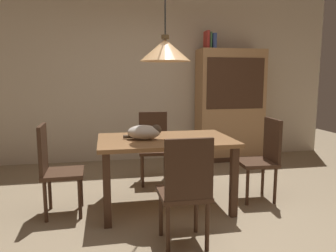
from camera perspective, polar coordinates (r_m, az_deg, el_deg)
ground at (r=3.17m, az=3.41°, el=-17.30°), size 10.00×10.00×0.00m
back_wall at (r=5.46m, az=-3.52°, el=9.25°), size 6.40×0.10×2.90m
dining_table at (r=3.40m, az=-0.48°, el=-3.88°), size 1.40×0.90×0.75m
chair_left_side at (r=3.41m, az=-19.58°, el=-6.71°), size 0.41×0.41×0.93m
chair_near_front at (r=2.61m, az=3.16°, el=-10.90°), size 0.40×0.40×0.93m
chair_far_back at (r=4.27m, az=-2.58°, el=-3.20°), size 0.43×0.43×0.93m
chair_right_side at (r=3.79m, az=16.61°, el=-5.06°), size 0.42×0.42×0.93m
cat_sleeping at (r=3.31m, az=-4.15°, el=-1.10°), size 0.40×0.29×0.16m
pendant_lamp at (r=3.33m, az=-0.50°, el=13.43°), size 0.52×0.52×1.30m
hutch_bookcase at (r=5.50m, az=10.96°, el=3.26°), size 1.12×0.45×1.85m
book_red_tall at (r=5.37m, az=6.88°, el=14.99°), size 0.04×0.22×0.28m
book_green_slim at (r=5.38m, az=7.39°, el=14.86°), size 0.03×0.20×0.26m
book_blue_wide at (r=5.40m, az=7.98°, el=14.72°), size 0.06×0.24×0.24m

